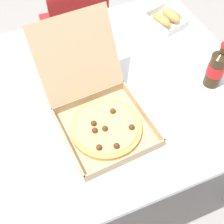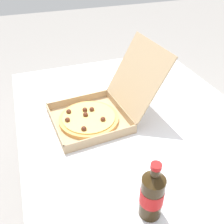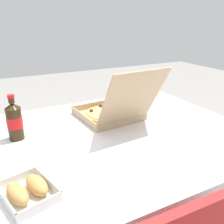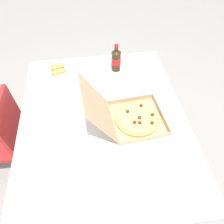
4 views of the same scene
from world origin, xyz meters
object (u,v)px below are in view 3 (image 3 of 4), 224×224
Objects in this scene: pizza_box_open at (112,111)px; cola_bottle at (15,121)px; paper_menu at (145,101)px; bread_side_box at (28,191)px.

pizza_box_open is 2.32× the size of cola_bottle.
bread_side_box is at bearing 18.64° from paper_menu.
pizza_box_open is at bearing -178.84° from cola_bottle.
pizza_box_open reaches higher than cola_bottle.
paper_menu is (-0.92, -0.66, -0.02)m from bread_side_box.
cola_bottle is 0.93m from paper_menu.
bread_side_box is (0.55, 0.47, -0.02)m from pizza_box_open.
pizza_box_open is at bearing 10.44° from paper_menu.
paper_menu is at bearing -167.21° from cola_bottle.
bread_side_box is at bearing 87.16° from cola_bottle.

